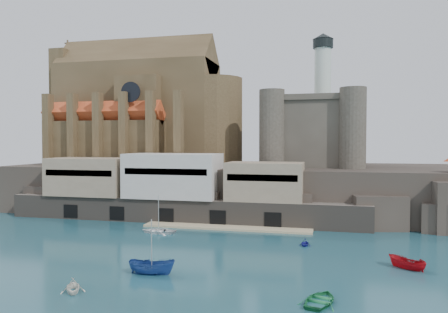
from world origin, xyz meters
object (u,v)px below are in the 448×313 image
church (144,114)px  castle_keep (313,128)px  boat_2 (152,274)px  boat_1 (73,292)px

church → castle_keep: 40.39m
boat_2 → boat_1: bearing=139.6°
castle_keep → boat_1: size_ratio=8.71×
church → castle_keep: bearing=-1.1°
boat_2 → castle_keep: bearing=-22.0°
church → castle_keep: size_ratio=1.60×
church → boat_2: church is taller
boat_1 → church: bearing=75.0°
church → boat_1: church is taller
boat_2 → church: bearing=20.5°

